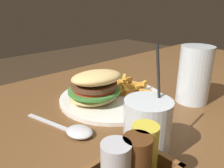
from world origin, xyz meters
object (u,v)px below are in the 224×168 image
juice_glass (147,132)px  spoon (77,131)px  meal_plate_near (103,91)px  beer_glass (194,76)px

juice_glass → spoon: (0.05, -0.14, -0.04)m
meal_plate_near → beer_glass: bearing=139.1°
juice_glass → spoon: 0.15m
beer_glass → juice_glass: juice_glass is taller
meal_plate_near → juice_glass: 0.24m
meal_plate_near → spoon: meal_plate_near is taller
beer_glass → juice_glass: size_ratio=0.78×
beer_glass → spoon: size_ratio=0.81×
beer_glass → juice_glass: 0.28m
beer_glass → spoon: bearing=-13.8°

